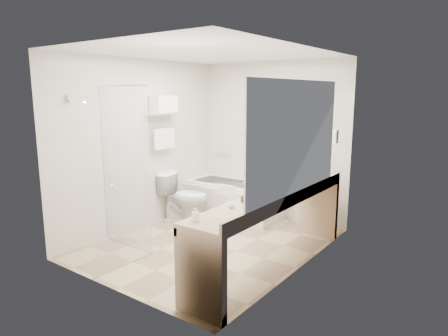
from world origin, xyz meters
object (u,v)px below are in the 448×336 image
Objects in this scene: bathtub at (233,199)px; vanity_counter at (273,215)px; toilet at (185,197)px; water_bottle_left at (313,171)px; amenity_basket at (251,199)px.

bathtub is 2.09m from vanity_counter.
vanity_counter is 2.11m from toilet.
bathtub is 1.60m from water_bottle_left.
amenity_basket is at bearing -50.03° from bathtub.
water_bottle_left is (-0.07, 1.25, 0.30)m from vanity_counter.
vanity_counter is at bearing 74.90° from amenity_basket.
water_bottle_left reaches higher than toilet.
toilet is at bearing -163.60° from water_bottle_left.
bathtub is at bearing 129.97° from amenity_basket.
vanity_counter is 13.33× the size of water_bottle_left.
water_bottle_left is at bearing -88.79° from toilet.
amenity_basket reaches higher than toilet.
water_bottle_left reaches higher than vanity_counter.
bathtub is 0.59× the size of vanity_counter.
water_bottle_left reaches higher than bathtub.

